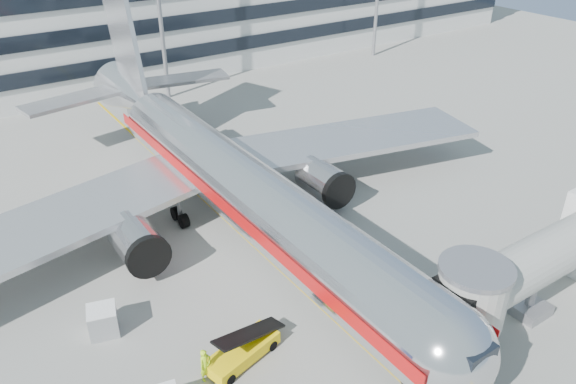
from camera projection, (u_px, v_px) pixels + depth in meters
ground at (318, 304)px, 36.09m from camera, size 180.00×180.00×0.00m
lead_in_line at (241, 233)px, 43.32m from camera, size 0.25×70.00×0.01m
main_jet at (227, 176)px, 42.49m from camera, size 50.95×48.70×16.06m
jet_bridge at (557, 254)px, 34.37m from camera, size 17.80×4.50×7.00m
terminal at (58, 18)px, 74.16m from camera, size 150.00×24.25×15.60m
belt_loader at (242, 351)px, 31.66m from camera, size 4.97×2.78×2.32m
cargo_container_right at (103, 321)px, 33.46m from camera, size 2.06×2.06×1.78m
ramp_worker at (205, 365)px, 30.25m from camera, size 0.85×0.68×2.05m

